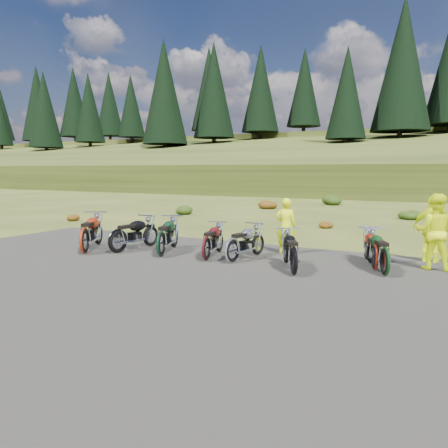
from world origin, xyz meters
The scene contains 39 objects.
ground centered at (0.00, 0.00, 0.00)m, with size 300.00×300.00×0.00m, color #374316.
gravel_pad centered at (0.00, -2.00, 0.00)m, with size 20.00×12.00×0.04m, color black.
hill_slope centered at (0.00, 50.00, 0.00)m, with size 300.00×46.00×3.00m, color #293612, non-canonical shape.
hill_plateau centered at (0.00, 110.00, 0.00)m, with size 300.00×90.00×9.17m, color #293612.
conifer_4 centered at (-111.00, 72.00, 18.46)m, with size 6.60×6.60×17.00m.
conifer_5 centered at (-105.00, 78.00, 18.16)m, with size 6.16×6.16×16.00m.
conifer_7 centered at (-93.00, 59.00, 14.36)m, with size 5.28×5.28×14.00m.
conifer_8 centered at (-87.00, 65.00, 18.57)m, with size 7.92×7.92×20.00m.
conifer_9 centered at (-81.00, 71.00, 19.26)m, with size 7.48×7.48×19.00m.
conifer_10 centered at (-75.00, 77.00, 19.16)m, with size 7.04×7.04×18.00m.
conifer_11 centered at (-69.00, 52.00, 14.47)m, with size 6.60×6.60×17.00m.
conifer_12 centered at (-63.00, 58.00, 15.17)m, with size 6.16×6.16×16.00m.
conifer_13 centered at (-57.00, 64.00, 15.86)m, with size 5.72×5.72×15.00m.
conifer_14 centered at (-51.00, 70.00, 16.55)m, with size 5.28×5.28×14.00m.
conifer_15 centered at (-45.00, 76.00, 20.16)m, with size 7.92×7.92×20.00m.
conifer_16 centered at (-39.00, 51.00, 15.28)m, with size 7.48×7.48×19.00m.
conifer_17 centered at (-33.00, 57.00, 15.97)m, with size 7.04×7.04×18.00m.
conifer_18 centered at (-27.00, 63.00, 16.66)m, with size 6.60×6.60×17.00m.
conifer_19 centered at (-21.00, 69.00, 17.36)m, with size 6.16×6.16×16.00m.
conifer_20 centered at (-15.00, 75.00, 17.65)m, with size 5.72×5.72×15.00m.
conifer_21 centered at (-9.00, 50.00, 12.56)m, with size 5.28×5.28×14.00m.
conifer_22 centered at (-3.00, 56.00, 16.77)m, with size 7.92×7.92×20.00m.
shrub_0 centered at (-12.00, 6.00, 0.23)m, with size 0.77×0.77×0.45m, color maroon.
shrub_1 centered at (-9.10, 11.30, 0.31)m, with size 1.03×1.03×0.61m, color #1E370D.
shrub_2 centered at (-6.20, 16.60, 0.38)m, with size 1.30×1.30×0.77m, color maroon.
shrub_3 centered at (-3.30, 21.90, 0.46)m, with size 1.56×1.56×0.92m, color #1E370D.
shrub_4 centered at (-0.40, 9.20, 0.23)m, with size 0.77×0.77×0.45m, color maroon.
shrub_5 centered at (2.50, 14.50, 0.31)m, with size 1.03×1.03×0.61m, color #1E370D.
motorcycle_0 centered at (-4.24, 0.44, 0.00)m, with size 2.06×0.69×1.08m, color black, non-canonical shape.
motorcycle_1 centered at (-5.04, -0.11, 0.00)m, with size 2.25×0.75×1.18m, color #9B220B, non-canonical shape.
motorcycle_2 centered at (-2.78, 0.62, 0.00)m, with size 2.12×0.71×1.11m, color black, non-canonical shape.
motorcycle_3 centered at (-0.58, 0.83, 0.00)m, with size 1.92×0.64×1.00m, color #B2B3B7, non-canonical shape.
motorcycle_4 centered at (-1.34, 0.75, 0.00)m, with size 1.90×0.63×1.00m, color #490C10, non-canonical shape.
motorcycle_5 centered at (1.34, 0.29, 0.00)m, with size 1.95×0.65×1.02m, color black, non-canonical shape.
motorcycle_6 centered at (2.94, 1.75, 0.00)m, with size 1.88×0.63×0.99m, color maroon, non-canonical shape.
motorcycle_7 centered at (3.24, 1.26, 0.00)m, with size 1.94×0.65×1.02m, color black, non-canonical shape.
person_middle centered at (0.21, 2.76, 0.83)m, with size 0.61×0.40×1.66m, color #D4E80C.
person_right_a centered at (4.21, 2.56, 0.95)m, with size 0.93×0.72×1.90m, color #D4E80C.
person_right_b centered at (4.11, 3.49, 0.90)m, with size 1.05×0.44×1.80m, color #D4E80C.
Camera 1 is at (4.68, -9.41, 2.51)m, focal length 35.00 mm.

